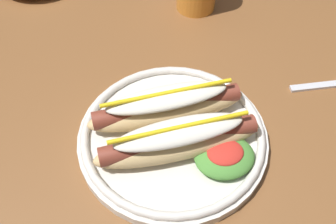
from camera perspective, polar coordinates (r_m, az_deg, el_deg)
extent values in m
cube|color=brown|center=(0.64, -8.39, 4.25)|extent=(1.16, 1.04, 0.04)
cylinder|color=brown|center=(1.30, 12.98, 10.06)|extent=(0.06, 0.06, 0.70)
cylinder|color=silver|center=(0.53, 0.72, -3.95)|extent=(0.27, 0.27, 0.02)
torus|color=silver|center=(0.52, 0.74, -3.20)|extent=(0.26, 0.26, 0.01)
ellipsoid|color=tan|center=(0.49, 1.69, -4.86)|extent=(0.23, 0.06, 0.04)
cylinder|color=brown|center=(0.48, 1.71, -4.34)|extent=(0.21, 0.03, 0.03)
ellipsoid|color=silver|center=(0.47, 1.76, -3.09)|extent=(0.17, 0.05, 0.02)
cylinder|color=yellow|center=(0.46, 1.79, -2.37)|extent=(0.18, 0.01, 0.01)
ellipsoid|color=tan|center=(0.53, -0.12, 0.39)|extent=(0.23, 0.06, 0.04)
cylinder|color=brown|center=(0.52, -0.12, 0.93)|extent=(0.21, 0.03, 0.03)
ellipsoid|color=silver|center=(0.51, -0.12, 2.25)|extent=(0.17, 0.05, 0.02)
cylinder|color=yellow|center=(0.50, -0.12, 3.00)|extent=(0.18, 0.01, 0.01)
ellipsoid|color=#4C8C38|center=(0.49, 8.74, -6.84)|extent=(0.08, 0.07, 0.02)
ellipsoid|color=red|center=(0.49, 8.88, -6.22)|extent=(0.05, 0.04, 0.01)
cube|color=silver|center=(0.65, 21.88, 3.73)|extent=(0.09, 0.02, 0.00)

